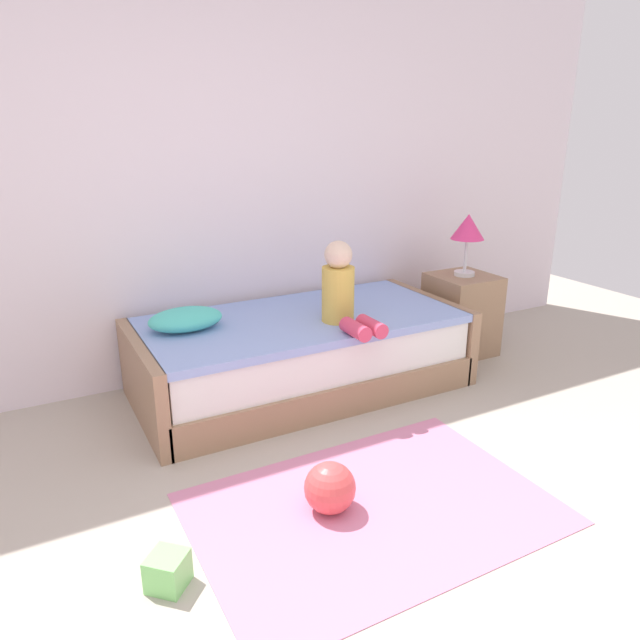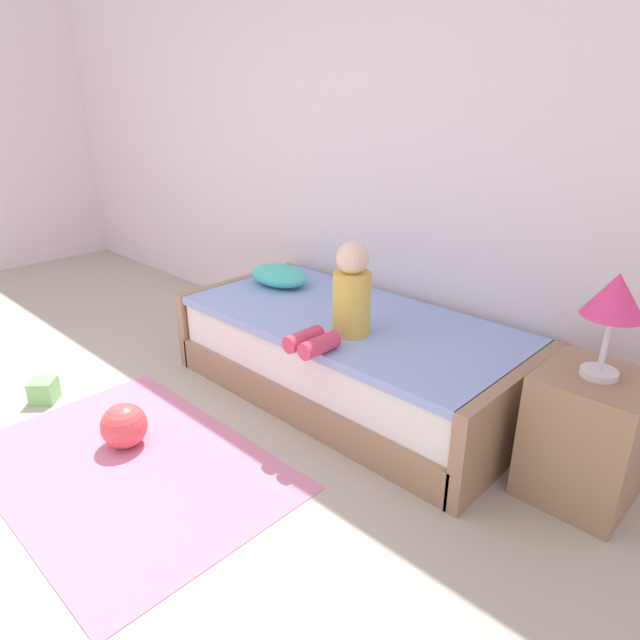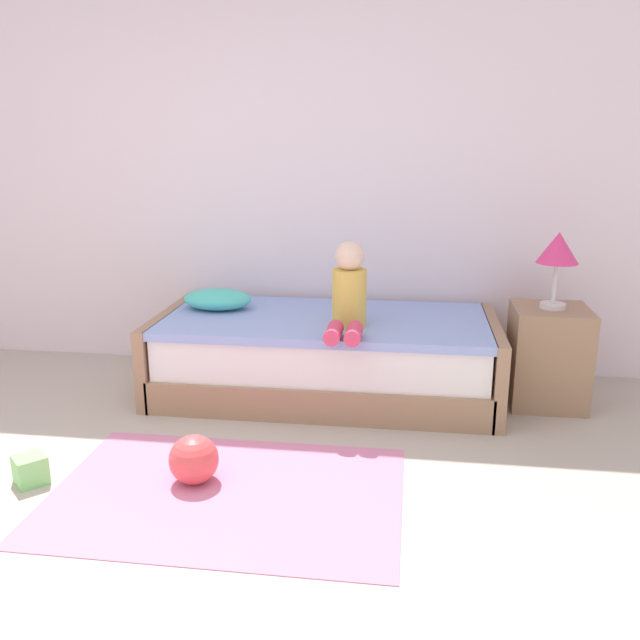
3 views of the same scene
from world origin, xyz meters
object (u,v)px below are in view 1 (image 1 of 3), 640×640
at_px(bed, 302,353).
at_px(nightstand, 461,314).
at_px(table_lamp, 468,230).
at_px(child_figure, 342,291).
at_px(toy_block, 168,571).
at_px(pillow, 186,319).
at_px(toy_ball, 330,488).

relative_size(bed, nightstand, 3.52).
bearing_deg(table_lamp, nightstand, 0.00).
height_order(nightstand, table_lamp, table_lamp).
distance_m(child_figure, toy_block, 1.88).
xyz_separation_m(pillow, toy_ball, (0.25, -1.31, -0.45)).
relative_size(table_lamp, toy_block, 3.28).
bearing_deg(toy_block, nightstand, 27.61).
xyz_separation_m(child_figure, toy_ball, (-0.63, -0.98, -0.59)).
height_order(table_lamp, toy_block, table_lamp).
bearing_deg(nightstand, toy_block, -152.39).
relative_size(nightstand, child_figure, 1.18).
relative_size(nightstand, table_lamp, 1.33).
bearing_deg(table_lamp, pillow, 177.84).
relative_size(bed, table_lamp, 4.69).
relative_size(table_lamp, child_figure, 0.88).
relative_size(pillow, toy_block, 3.21).
relative_size(bed, toy_ball, 8.99).
bearing_deg(pillow, table_lamp, -2.16).
distance_m(nightstand, pillow, 2.08).
xyz_separation_m(bed, child_figure, (0.16, -0.23, 0.46)).
xyz_separation_m(bed, pillow, (-0.72, 0.10, 0.32)).
height_order(toy_ball, toy_block, toy_ball).
bearing_deg(toy_ball, table_lamp, 34.23).
xyz_separation_m(bed, toy_block, (-1.23, -1.33, -0.18)).
bearing_deg(toy_ball, bed, 69.00).
distance_m(bed, child_figure, 0.54).
distance_m(child_figure, toy_ball, 1.31).
bearing_deg(nightstand, table_lamp, 0.00).
bearing_deg(bed, toy_ball, -111.00).
xyz_separation_m(table_lamp, pillow, (-2.07, 0.08, -0.37)).
height_order(child_figure, toy_block, child_figure).
bearing_deg(child_figure, table_lamp, 11.90).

